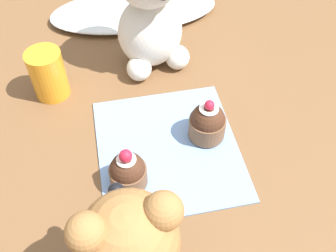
% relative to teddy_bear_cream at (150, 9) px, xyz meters
% --- Properties ---
extents(ground_plane, '(4.00, 4.00, 0.00)m').
position_rel_teddy_bear_cream_xyz_m(ground_plane, '(-0.01, -0.21, -0.12)').
color(ground_plane, brown).
extents(knitted_placemat, '(0.22, 0.24, 0.01)m').
position_rel_teddy_bear_cream_xyz_m(knitted_placemat, '(-0.01, -0.21, -0.11)').
color(knitted_placemat, '#7A9ED1').
rests_on(knitted_placemat, ground_plane).
extents(tulle_cloth, '(0.36, 0.16, 0.03)m').
position_rel_teddy_bear_cream_xyz_m(tulle_cloth, '(-0.01, 0.16, -0.10)').
color(tulle_cloth, white).
rests_on(tulle_cloth, ground_plane).
extents(teddy_bear_cream, '(0.14, 0.13, 0.24)m').
position_rel_teddy_bear_cream_xyz_m(teddy_bear_cream, '(0.00, 0.00, 0.00)').
color(teddy_bear_cream, silver).
rests_on(teddy_bear_cream, ground_plane).
extents(cupcake_near_cream_bear, '(0.06, 0.06, 0.07)m').
position_rel_teddy_bear_cream_xyz_m(cupcake_near_cream_bear, '(0.05, -0.20, -0.08)').
color(cupcake_near_cream_bear, brown).
rests_on(cupcake_near_cream_bear, knitted_placemat).
extents(cupcake_near_tan_bear, '(0.05, 0.05, 0.07)m').
position_rel_teddy_bear_cream_xyz_m(cupcake_near_tan_bear, '(-0.08, -0.26, -0.08)').
color(cupcake_near_tan_bear, brown).
rests_on(cupcake_near_tan_bear, knitted_placemat).
extents(juice_glass, '(0.06, 0.06, 0.09)m').
position_rel_teddy_bear_cream_xyz_m(juice_glass, '(-0.19, -0.05, -0.07)').
color(juice_glass, orange).
rests_on(juice_glass, ground_plane).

